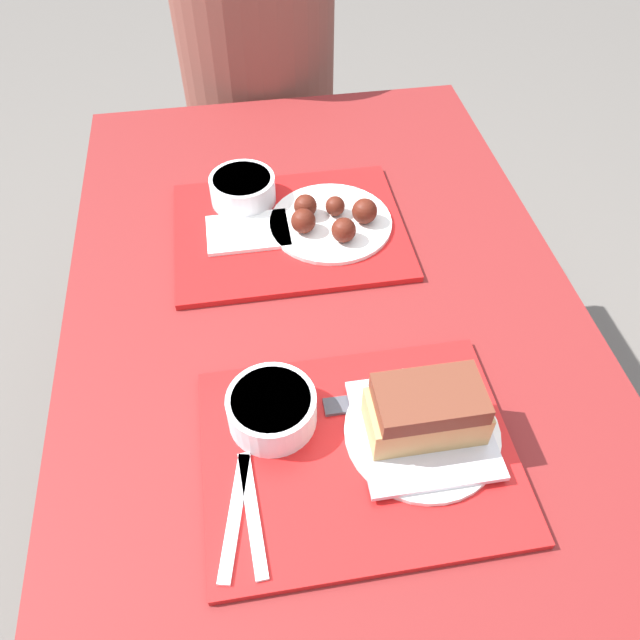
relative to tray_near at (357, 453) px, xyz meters
name	(u,v)px	position (x,y,z in m)	size (l,w,h in m)	color
ground_plane	(326,516)	(0.00, 0.24, -0.73)	(12.00, 12.00, 0.00)	#605B56
picnic_table	(328,362)	(0.00, 0.24, -0.10)	(0.85, 1.44, 0.72)	maroon
picnic_bench_far	(275,169)	(0.00, 1.18, -0.35)	(0.81, 0.28, 0.44)	maroon
tray_near	(357,453)	(0.00, 0.00, 0.00)	(0.42, 0.33, 0.01)	red
tray_far	(290,230)	(-0.03, 0.47, 0.00)	(0.42, 0.33, 0.01)	red
bowl_coleslaw_near	(272,408)	(-0.11, 0.07, 0.03)	(0.12, 0.12, 0.05)	silver
brisket_sandwich_plate	(425,418)	(0.09, 0.01, 0.04)	(0.21, 0.21, 0.10)	white
plastic_fork_near	(235,515)	(-0.17, -0.07, 0.01)	(0.05, 0.17, 0.00)	white
plastic_knife_near	(252,513)	(-0.15, -0.07, 0.01)	(0.02, 0.17, 0.00)	white
condiment_packet	(336,406)	(-0.01, 0.07, 0.01)	(0.04, 0.03, 0.01)	#3F3F47
bowl_coleslaw_far	(243,188)	(-0.11, 0.57, 0.03)	(0.12, 0.12, 0.05)	silver
wings_plate_far	(331,219)	(0.05, 0.47, 0.02)	(0.23, 0.23, 0.05)	white
napkin_far	(248,232)	(-0.11, 0.47, 0.01)	(0.15, 0.10, 0.01)	white
person_seated_across	(257,57)	(-0.03, 1.18, 0.00)	(0.40, 0.40, 0.69)	brown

